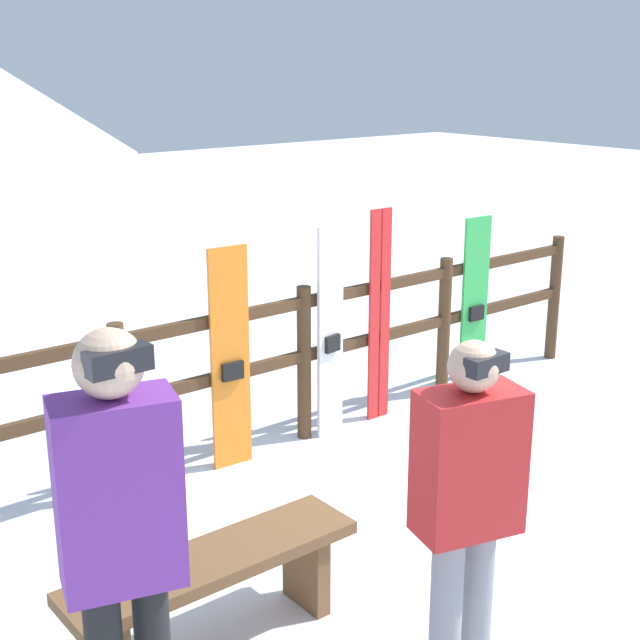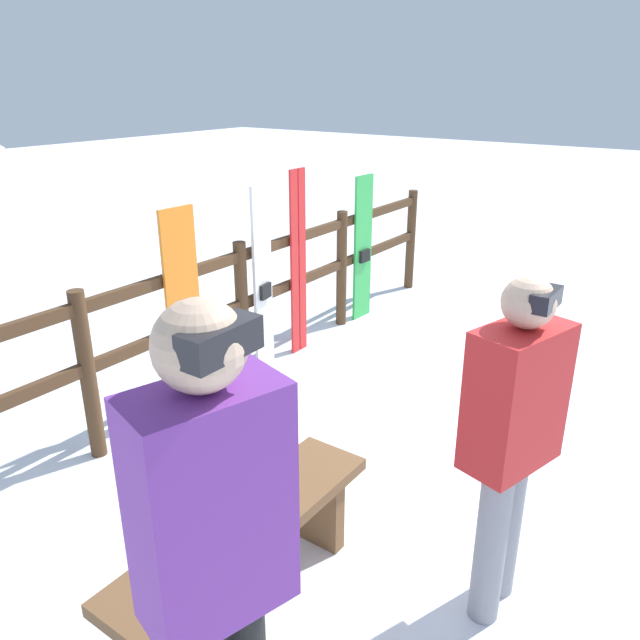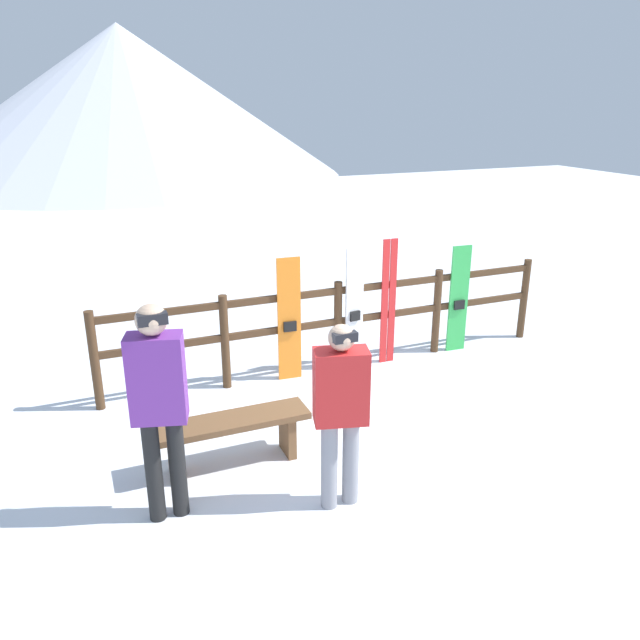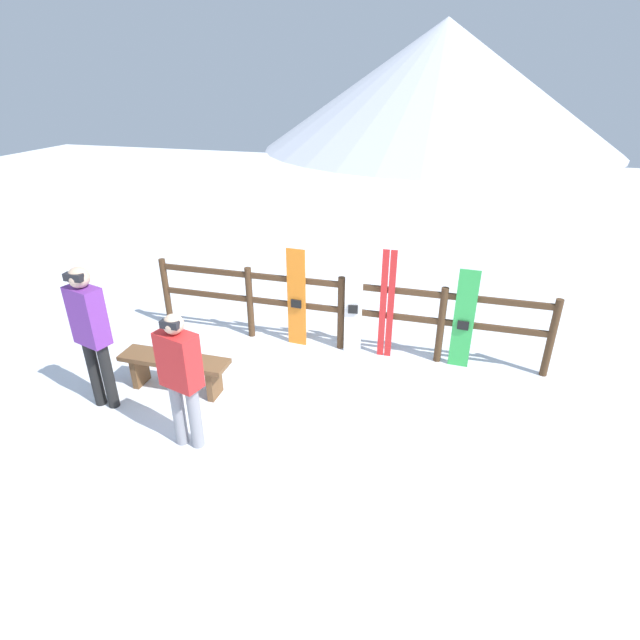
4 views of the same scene
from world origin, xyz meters
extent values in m
plane|color=white|center=(0.00, 0.00, 0.00)|extent=(40.00, 40.00, 0.00)
cylinder|color=#4C331E|center=(-1.41, 1.86, 0.56)|extent=(0.10, 0.10, 1.12)
cylinder|color=#4C331E|center=(0.00, 1.86, 0.56)|extent=(0.10, 0.10, 1.12)
cylinder|color=#4C331E|center=(1.41, 1.86, 0.56)|extent=(0.10, 0.10, 1.12)
cylinder|color=#4C331E|center=(2.82, 1.86, 0.56)|extent=(0.10, 0.10, 1.12)
cube|color=#4C331E|center=(0.00, 1.86, 0.62)|extent=(5.64, 0.05, 0.08)
cube|color=#4C331E|center=(0.00, 1.86, 1.01)|extent=(5.64, 0.05, 0.08)
cube|color=brown|center=(-1.77, 0.23, 0.45)|extent=(1.41, 0.36, 0.06)
cube|color=brown|center=(-1.24, 0.23, 0.21)|extent=(0.08, 0.29, 0.42)
cube|color=#723399|center=(-2.44, -0.29, 1.22)|extent=(0.46, 0.33, 0.69)
sphere|color=#D8B293|center=(-2.44, -0.29, 1.68)|extent=(0.24, 0.24, 0.24)
cube|color=black|center=(-2.44, -0.36, 1.71)|extent=(0.21, 0.08, 0.08)
cylinder|color=gray|center=(-1.20, -0.67, 0.38)|extent=(0.14, 0.14, 0.77)
cylinder|color=gray|center=(-1.01, -0.67, 0.38)|extent=(0.14, 0.14, 0.77)
cube|color=red|center=(-1.10, -0.67, 1.07)|extent=(0.47, 0.34, 0.61)
sphere|color=#D8B293|center=(-1.10, -0.67, 1.48)|extent=(0.21, 0.21, 0.21)
cube|color=black|center=(-1.10, -0.73, 1.51)|extent=(0.19, 0.07, 0.07)
cube|color=orange|center=(-0.65, 1.80, 0.75)|extent=(0.28, 0.04, 1.49)
cube|color=black|center=(-0.65, 1.77, 0.67)|extent=(0.16, 0.04, 0.12)
cube|color=white|center=(0.19, 1.80, 0.77)|extent=(0.25, 0.06, 1.53)
cube|color=black|center=(0.19, 1.77, 0.69)|extent=(0.14, 0.05, 0.12)
cube|color=red|center=(0.61, 1.80, 0.80)|extent=(0.09, 0.02, 1.60)
cube|color=red|center=(0.71, 1.80, 0.80)|extent=(0.09, 0.02, 1.60)
cube|color=green|center=(1.70, 1.80, 0.71)|extent=(0.27, 0.04, 1.42)
cube|color=black|center=(1.70, 1.77, 0.64)|extent=(0.15, 0.04, 0.12)
camera|label=1|loc=(-3.60, -2.84, 2.64)|focal=50.00mm
camera|label=2|loc=(-3.39, -1.32, 2.29)|focal=35.00mm
camera|label=3|loc=(-2.93, -4.66, 3.20)|focal=35.00mm
camera|label=4|loc=(1.42, -4.45, 3.69)|focal=28.00mm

